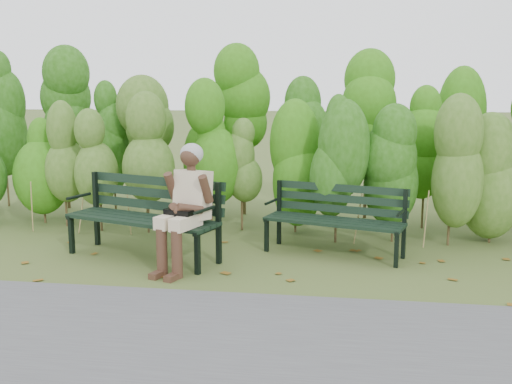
# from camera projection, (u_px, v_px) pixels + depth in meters

# --- Properties ---
(ground) EXTENTS (80.00, 80.00, 0.00)m
(ground) POSITION_uv_depth(u_px,v_px,m) (251.00, 265.00, 6.55)
(ground) COLOR #4D5A27
(footpath) EXTENTS (60.00, 2.50, 0.01)m
(footpath) POSITION_uv_depth(u_px,v_px,m) (205.00, 351.00, 4.41)
(footpath) COLOR #474749
(footpath) RESTS_ON ground
(hedge_band) EXTENTS (11.04, 1.67, 2.42)m
(hedge_band) POSITION_uv_depth(u_px,v_px,m) (272.00, 136.00, 8.14)
(hedge_band) COLOR #47381E
(hedge_band) RESTS_ON ground
(leaf_litter) EXTENTS (5.97, 2.06, 0.01)m
(leaf_litter) POSITION_uv_depth(u_px,v_px,m) (196.00, 270.00, 6.37)
(leaf_litter) COLOR brown
(leaf_litter) RESTS_ON ground
(bench_left) EXTENTS (1.91, 1.14, 0.91)m
(bench_left) POSITION_uv_depth(u_px,v_px,m) (147.00, 211.00, 6.80)
(bench_left) COLOR black
(bench_left) RESTS_ON ground
(bench_right) EXTENTS (1.68, 0.95, 0.80)m
(bench_right) POSITION_uv_depth(u_px,v_px,m) (336.00, 214.00, 6.93)
(bench_right) COLOR black
(bench_right) RESTS_ON ground
(seated_woman) EXTENTS (0.60, 0.83, 1.34)m
(seated_woman) POSITION_uv_depth(u_px,v_px,m) (186.00, 200.00, 6.30)
(seated_woman) COLOR beige
(seated_woman) RESTS_ON ground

